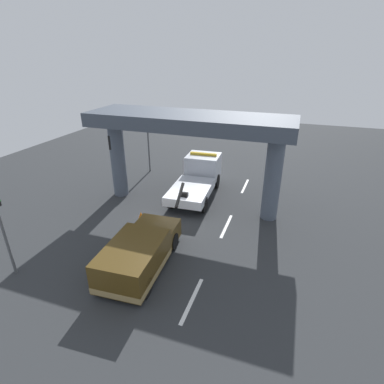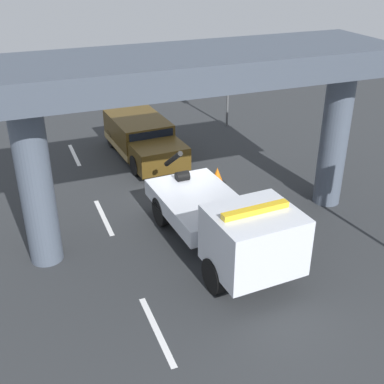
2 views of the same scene
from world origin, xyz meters
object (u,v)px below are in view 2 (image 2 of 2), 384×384
(tow_truck_white, at_px, (228,224))
(traffic_light_far, at_px, (334,119))
(towed_van_green, at_px, (142,138))
(traffic_cone_orange, at_px, (217,175))
(traffic_light_near, at_px, (229,66))

(tow_truck_white, bearing_deg, traffic_light_far, 114.35)
(towed_van_green, height_order, traffic_cone_orange, towed_van_green)
(traffic_light_far, distance_m, traffic_cone_orange, 4.97)
(towed_van_green, distance_m, traffic_light_far, 8.52)
(tow_truck_white, xyz_separation_m, traffic_light_near, (-10.80, 5.08, 1.90))
(tow_truck_white, distance_m, traffic_light_far, 5.88)
(towed_van_green, height_order, traffic_light_near, traffic_light_near)
(towed_van_green, relative_size, traffic_light_far, 1.26)
(towed_van_green, relative_size, traffic_light_near, 1.25)
(towed_van_green, xyz_separation_m, traffic_cone_orange, (3.79, 1.93, -0.48))
(traffic_light_far, bearing_deg, traffic_cone_orange, -129.35)
(traffic_light_near, bearing_deg, traffic_light_far, -0.00)
(tow_truck_white, xyz_separation_m, traffic_light_far, (-2.30, 5.08, 1.86))
(traffic_light_near, xyz_separation_m, traffic_cone_orange, (5.88, -3.20, -2.80))
(traffic_cone_orange, bearing_deg, tow_truck_white, -20.97)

